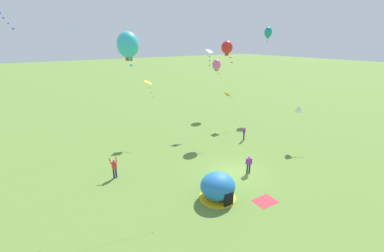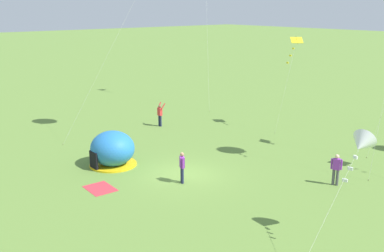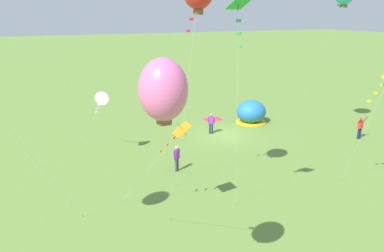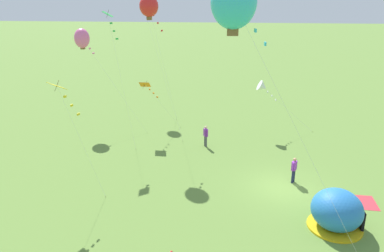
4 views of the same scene
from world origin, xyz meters
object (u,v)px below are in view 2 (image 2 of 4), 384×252
popup_tent (112,149)px  kite_yellow (295,44)px  person_strolling (182,166)px  person_near_tent (160,114)px  kite_white (361,144)px  person_with_toddler (336,168)px

popup_tent → kite_yellow: size_ratio=0.39×
person_strolling → person_near_tent: bearing=149.7°
kite_white → person_with_toddler: bearing=129.4°
person_near_tent → person_with_toddler: (15.84, 0.03, -0.03)m
popup_tent → person_with_toddler: size_ratio=1.63×
kite_yellow → popup_tent: bearing=-96.1°
popup_tent → person_with_toddler: (10.33, 7.52, -0.03)m
person_near_tent → kite_yellow: (7.09, 7.41, 5.51)m
person_near_tent → kite_yellow: bearing=46.2°
popup_tent → person_strolling: (4.84, 1.46, -0.03)m
popup_tent → person_near_tent: popup_tent is taller
kite_white → kite_yellow: kite_yellow is taller
popup_tent → person_near_tent: (-5.51, 7.49, 0.00)m
person_near_tent → person_strolling: size_ratio=1.10×
person_with_toddler → kite_yellow: kite_yellow is taller
person_near_tent → person_strolling: bearing=-30.3°
person_with_toddler → kite_yellow: bearing=139.9°
person_near_tent → kite_white: 20.33m
popup_tent → person_with_toddler: bearing=36.1°
popup_tent → person_near_tent: 9.30m
person_near_tent → kite_white: kite_white is taller
person_with_toddler → kite_yellow: 12.72m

